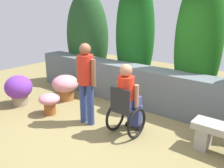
# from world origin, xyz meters

# --- Properties ---
(ground_plane) EXTENTS (12.17, 12.17, 0.00)m
(ground_plane) POSITION_xyz_m (0.00, 0.00, 0.00)
(ground_plane) COLOR olive
(stone_retaining_wall) EXTENTS (6.95, 0.57, 0.93)m
(stone_retaining_wall) POSITION_xyz_m (0.00, 1.43, 0.46)
(stone_retaining_wall) COLOR slate
(stone_retaining_wall) RESTS_ON ground
(hedge_backdrop) EXTENTS (6.61, 1.01, 3.12)m
(hedge_backdrop) POSITION_xyz_m (-0.18, 2.07, 1.48)
(hedge_backdrop) COLOR #204720
(hedge_backdrop) RESTS_ON ground
(person_in_wheelchair) EXTENTS (0.53, 0.66, 1.33)m
(person_in_wheelchair) POSITION_xyz_m (0.36, 0.08, 0.62)
(person_in_wheelchair) COLOR black
(person_in_wheelchair) RESTS_ON ground
(person_standing_companion) EXTENTS (0.49, 0.30, 1.62)m
(person_standing_companion) POSITION_xyz_m (-0.50, -0.08, 0.93)
(person_standing_companion) COLOR navy
(person_standing_companion) RESTS_ON ground
(flower_pot_purple_near) EXTENTS (0.46, 0.46, 0.47)m
(flower_pot_purple_near) POSITION_xyz_m (-1.44, -0.29, 0.30)
(flower_pot_purple_near) COLOR #944F23
(flower_pot_purple_near) RESTS_ON ground
(flower_pot_terracotta_by_wall) EXTENTS (0.66, 0.66, 0.64)m
(flower_pot_terracotta_by_wall) POSITION_xyz_m (-1.86, 0.54, 0.36)
(flower_pot_terracotta_by_wall) COLOR brown
(flower_pot_terracotta_by_wall) RESTS_ON ground
(flower_pot_red_accent) EXTENTS (0.64, 0.64, 0.73)m
(flower_pot_red_accent) POSITION_xyz_m (-2.46, -0.39, 0.40)
(flower_pot_red_accent) COLOR gray
(flower_pot_red_accent) RESTS_ON ground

